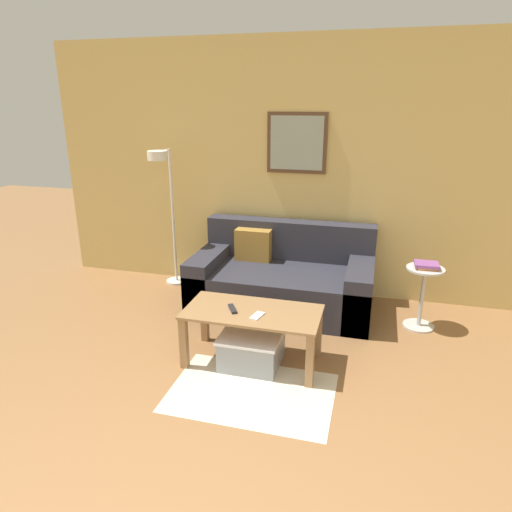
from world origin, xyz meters
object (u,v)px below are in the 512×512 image
object	(u,v)px
coffee_table	(252,320)
remote_control	(232,309)
cell_phone	(257,316)
side_table	(423,292)
floor_lamp	(165,193)
storage_bin	(252,348)
couch	(282,280)
book_stack	(427,265)

from	to	relation	value
coffee_table	remote_control	distance (m)	0.18
coffee_table	cell_phone	xyz separation A→B (m)	(0.06, -0.08, 0.09)
remote_control	cell_phone	bearing A→B (deg)	-44.78
cell_phone	coffee_table	bearing A→B (deg)	139.36
side_table	cell_phone	xyz separation A→B (m)	(-1.24, -1.03, 0.10)
coffee_table	side_table	distance (m)	1.61
floor_lamp	side_table	bearing A→B (deg)	-5.91
remote_control	cell_phone	size ratio (longest dim) A/B	1.07
coffee_table	storage_bin	world-z (taller)	coffee_table
floor_lamp	cell_phone	xyz separation A→B (m)	(1.33, -1.30, -0.61)
couch	floor_lamp	xyz separation A→B (m)	(-1.28, 0.13, 0.78)
storage_bin	side_table	xyz separation A→B (m)	(1.30, 0.98, 0.21)
coffee_table	floor_lamp	xyz separation A→B (m)	(-1.28, 1.22, 0.70)
floor_lamp	cell_phone	world-z (taller)	floor_lamp
couch	side_table	xyz separation A→B (m)	(1.30, -0.13, 0.07)
coffee_table	remote_control	world-z (taller)	remote_control
storage_bin	remote_control	distance (m)	0.35
book_stack	remote_control	size ratio (longest dim) A/B	1.37
coffee_table	storage_bin	size ratio (longest dim) A/B	2.23
floor_lamp	cell_phone	distance (m)	1.96
storage_bin	book_stack	distance (m)	1.70
storage_bin	cell_phone	world-z (taller)	cell_phone
floor_lamp	cell_phone	size ratio (longest dim) A/B	10.59
storage_bin	cell_phone	bearing A→B (deg)	-42.07
side_table	book_stack	bearing A→B (deg)	22.70
cell_phone	remote_control	bearing A→B (deg)	178.76
coffee_table	floor_lamp	distance (m)	1.90
couch	cell_phone	world-z (taller)	couch
book_stack	cell_phone	world-z (taller)	book_stack
couch	book_stack	size ratio (longest dim) A/B	8.40
coffee_table	book_stack	bearing A→B (deg)	36.13
coffee_table	couch	bearing A→B (deg)	89.65
storage_bin	cell_phone	distance (m)	0.32
couch	remote_control	world-z (taller)	couch
book_stack	storage_bin	bearing A→B (deg)	-143.01
remote_control	book_stack	bearing A→B (deg)	3.43
storage_bin	side_table	world-z (taller)	side_table
couch	side_table	bearing A→B (deg)	-5.90
storage_bin	side_table	distance (m)	1.64
floor_lamp	cell_phone	bearing A→B (deg)	-44.25
couch	floor_lamp	distance (m)	1.51
book_stack	cell_phone	bearing A→B (deg)	-140.36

